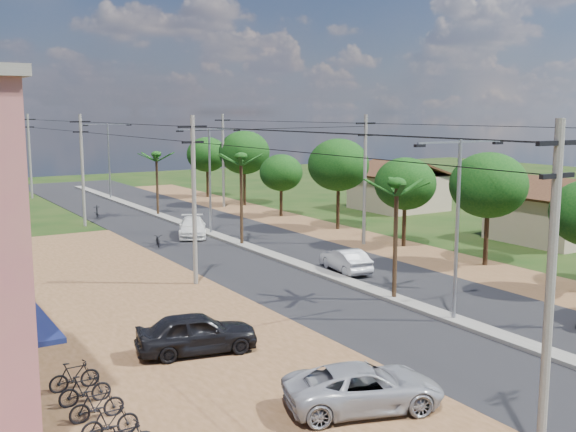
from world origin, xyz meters
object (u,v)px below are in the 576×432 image
car_white_far (192,228)px  parked_scooter_row (110,422)px  car_parked_dark (197,334)px  car_parked_silver (364,388)px  car_silver_mid (346,261)px  roadside_sign (384,389)px

car_white_far → parked_scooter_row: bearing=-94.1°
car_parked_dark → parked_scooter_row: (-4.89, -4.99, -0.28)m
car_parked_silver → parked_scooter_row: size_ratio=0.60×
car_silver_mid → car_white_far: size_ratio=0.86×
car_parked_dark → roadside_sign: car_parked_dark is taller
car_parked_silver → car_parked_dark: bearing=36.1°
car_parked_dark → parked_scooter_row: size_ratio=0.56×
car_parked_silver → roadside_sign: bearing=-66.2°
car_parked_silver → parked_scooter_row: bearing=90.6°
car_white_far → car_parked_dark: 24.65m
roadside_sign → parked_scooter_row: (-8.13, 2.19, 0.05)m
parked_scooter_row → car_silver_mid: bearing=35.7°
car_parked_silver → roadside_sign: (0.86, 0.09, -0.24)m
car_parked_silver → car_parked_dark: (-2.38, 7.27, 0.09)m
car_silver_mid → parked_scooter_row: car_silver_mid is taller
car_white_far → roadside_sign: (-6.50, -29.82, -0.24)m
roadside_sign → car_silver_mid: bearing=72.5°
car_white_far → car_parked_dark: bearing=-89.5°
car_parked_silver → car_silver_mid: bearing=-16.7°
car_white_far → parked_scooter_row: car_white_far is taller
car_silver_mid → car_parked_dark: (-12.74, -7.70, 0.11)m
car_silver_mid → roadside_sign: car_silver_mid is taller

